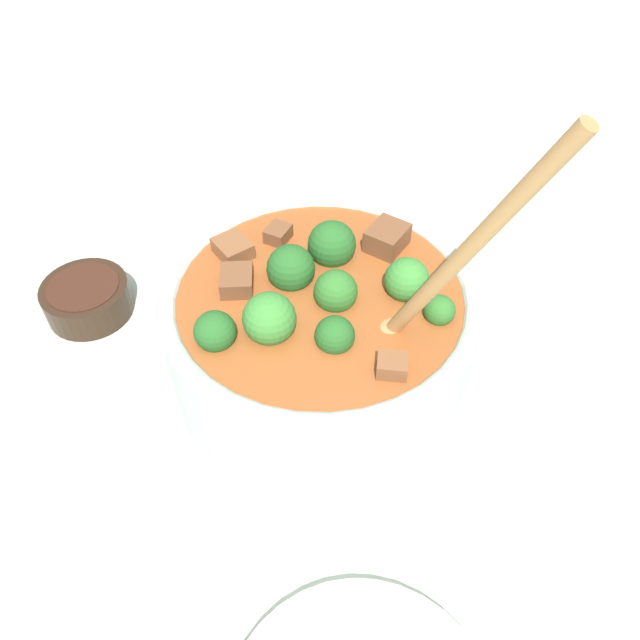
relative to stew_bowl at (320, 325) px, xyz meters
The scene contains 3 objects.
ground_plane 0.06m from the stew_bowl, 73.47° to the right, with size 4.00×4.00×0.00m, color #ADBCAD.
stew_bowl is the anchor object (origin of this frame).
condiment_bowl 0.25m from the stew_bowl, 55.49° to the right, with size 0.09×0.09×0.04m.
Camera 1 is at (0.22, 0.29, 0.47)m, focal length 35.00 mm.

